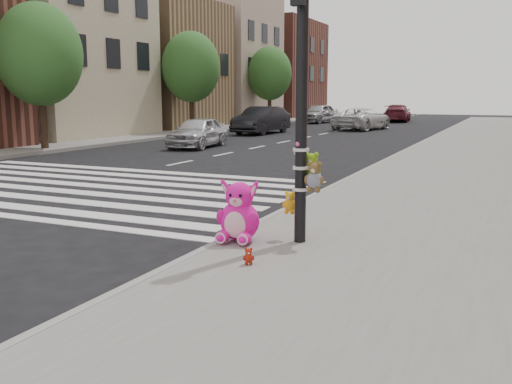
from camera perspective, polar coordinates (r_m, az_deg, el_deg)
The scene contains 20 objects.
ground at distance 7.97m, azimuth -18.37°, elevation -6.71°, with size 120.00×120.00×0.00m, color black.
sidewalk_near at distance 15.71m, azimuth 23.26°, elevation 1.20°, with size 7.00×80.00×0.14m, color slate.
sidewalk_far at distance 31.78m, azimuth -11.84°, elevation 5.73°, with size 6.00×80.00×0.14m, color slate.
curb_edge at distance 16.14m, azimuth 10.94°, elevation 2.03°, with size 0.12×80.00×0.15m, color gray.
crosswalk at distance 14.70m, azimuth -17.56°, elevation 0.76°, with size 11.00×6.00×0.01m, color silver, non-canonical shape.
bld_far_b at distance 30.84m, azimuth -18.74°, elevation 15.42°, with size 6.00×8.00×11.00m, color beige.
bld_far_c at distance 37.83m, azimuth -9.07°, elevation 12.39°, with size 6.00×8.00×8.00m, color #8C6D4B.
bld_far_d at distance 45.66m, azimuth -2.70°, elevation 13.28°, with size 6.00×8.00×10.00m, color tan.
bld_far_e at distance 55.63m, azimuth 2.60°, elevation 12.13°, with size 6.00×10.00×9.00m, color brown.
signal_pole at distance 7.85m, azimuth 4.80°, elevation 6.79°, with size 0.68×0.50×4.00m.
tree_far_a at distance 23.40m, azimuth -20.86°, elevation 12.71°, with size 3.20×3.20×5.44m.
tree_far_b at distance 32.14m, azimuth -6.53°, elevation 12.30°, with size 3.20×3.20×5.44m.
tree_far_c at distance 41.96m, azimuth 1.38°, elevation 11.75°, with size 3.20×3.20×5.44m.
pink_bunny at distance 8.03m, azimuth -1.72°, elevation -2.38°, with size 0.63×0.71×0.89m.
red_teddy at distance 6.98m, azimuth -0.75°, elevation -6.43°, with size 0.15×0.10×0.21m, color #B12211, non-canonical shape.
car_silver_far at distance 23.87m, azimuth -5.83°, elevation 5.98°, with size 1.51×3.75×1.28m, color silver.
car_dark_far at distance 32.04m, azimuth 0.55°, elevation 7.20°, with size 1.60×4.59×1.51m, color black.
car_white_near at distance 36.31m, azimuth 10.56°, elevation 7.20°, with size 2.23×4.84×1.34m, color silver.
car_maroon_near at distance 47.47m, azimuth 13.95°, elevation 7.66°, with size 1.92×4.72×1.37m, color maroon.
car_silver_deep at distance 44.35m, azimuth 6.26°, elevation 7.83°, with size 1.74×4.31×1.47m, color #A6A6AB.
Camera 1 is at (5.27, -5.56, 2.19)m, focal length 40.00 mm.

